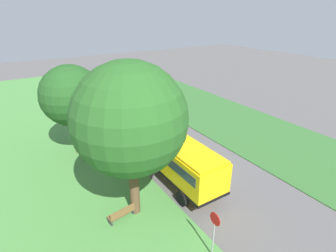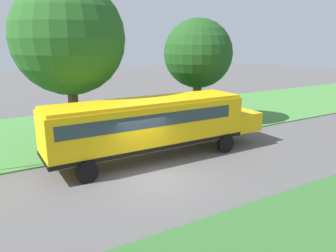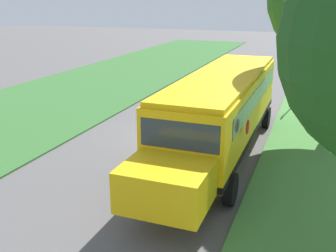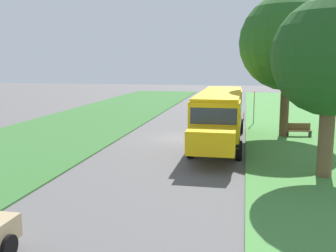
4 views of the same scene
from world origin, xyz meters
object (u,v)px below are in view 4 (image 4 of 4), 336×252
Objects in this scene: park_bench at (299,130)px; oak_tree_roadside_mid at (330,58)px; stop_sign at (254,103)px; oak_tree_beside_bus at (288,42)px; school_bus at (220,112)px.

oak_tree_roadside_mid is at bearing 89.13° from park_bench.
oak_tree_roadside_mid reaches higher than stop_sign.
school_bus is at bearing 34.83° from oak_tree_beside_bus.
oak_tree_roadside_mid is 14.80m from stop_sign.
oak_tree_beside_bus is at bearing -84.68° from oak_tree_roadside_mid.
oak_tree_beside_bus is 3.38× the size of stop_sign.
stop_sign is at bearing -79.21° from oak_tree_roadside_mid.
park_bench is (-0.14, -9.41, -4.64)m from oak_tree_roadside_mid.
oak_tree_beside_bus reaches higher than school_bus.
stop_sign is at bearing -105.49° from school_bus.
park_bench is (-2.84, 4.74, -1.26)m from stop_sign.
school_bus is 6.53m from oak_tree_beside_bus.
school_bus reaches higher than park_bench.
park_bench is (-0.99, -0.33, -5.74)m from oak_tree_beside_bus.
school_bus is at bearing -52.13° from oak_tree_roadside_mid.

